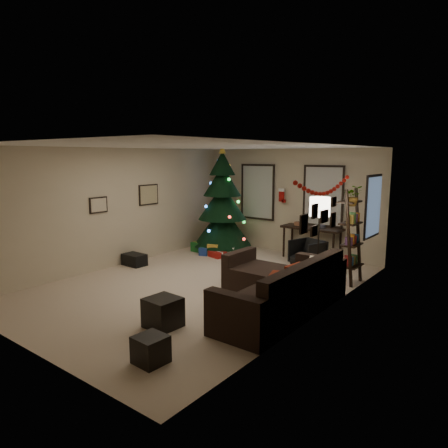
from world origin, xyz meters
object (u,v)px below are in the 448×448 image
Objects in this scene: sofa at (279,290)px; desk at (312,231)px; christmas_tree at (222,206)px; desk_chair at (308,253)px; bookshelf at (353,238)px.

sofa is 3.53m from desk.
christmas_tree reaches higher than desk.
christmas_tree is 4.68× the size of desk_chair.
bookshelf reaches higher than desk_chair.
desk is (-1.02, 3.35, 0.41)m from sofa.
bookshelf reaches higher than desk.
sofa is 1.53× the size of bookshelf.
desk is 2.41× the size of desk_chair.
sofa is at bearing -55.50° from desk_chair.
desk is 0.79m from desk_chair.
christmas_tree reaches higher than sofa.
christmas_tree is 1.94× the size of desk.
desk is at bearing 138.54° from bookshelf.
christmas_tree is 1.52× the size of bookshelf.
desk is at bearing 14.70° from christmas_tree.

